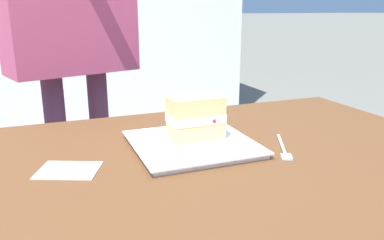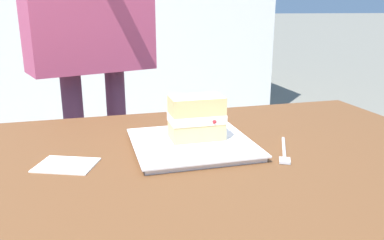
{
  "view_description": "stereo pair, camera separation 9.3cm",
  "coord_description": "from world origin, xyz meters",
  "px_view_note": "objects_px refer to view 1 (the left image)",
  "views": [
    {
      "loc": [
        0.22,
        0.74,
        1.06
      ],
      "look_at": [
        -0.1,
        -0.09,
        0.8
      ],
      "focal_mm": 36.26,
      "sensor_mm": 36.0,
      "label": 1
    },
    {
      "loc": [
        0.13,
        0.77,
        1.06
      ],
      "look_at": [
        -0.1,
        -0.09,
        0.8
      ],
      "focal_mm": 36.26,
      "sensor_mm": 36.0,
      "label": 2
    }
  ],
  "objects_px": {
    "paper_napkin": "(69,170)",
    "dessert_fork": "(283,148)",
    "patio_table": "(165,206)",
    "cake_slice": "(196,117)",
    "dessert_plate": "(192,144)"
  },
  "relations": [
    {
      "from": "paper_napkin",
      "to": "dessert_fork",
      "type": "bearing_deg",
      "value": 173.51
    },
    {
      "from": "patio_table",
      "to": "cake_slice",
      "type": "relative_size",
      "value": 11.44
    },
    {
      "from": "cake_slice",
      "to": "paper_napkin",
      "type": "distance_m",
      "value": 0.32
    },
    {
      "from": "dessert_plate",
      "to": "paper_napkin",
      "type": "height_order",
      "value": "dessert_plate"
    },
    {
      "from": "dessert_plate",
      "to": "cake_slice",
      "type": "distance_m",
      "value": 0.07
    },
    {
      "from": "patio_table",
      "to": "dessert_fork",
      "type": "xyz_separation_m",
      "value": [
        -0.3,
        0.0,
        0.1
      ]
    },
    {
      "from": "patio_table",
      "to": "dessert_plate",
      "type": "xyz_separation_m",
      "value": [
        -0.1,
        -0.09,
        0.1
      ]
    },
    {
      "from": "patio_table",
      "to": "dessert_fork",
      "type": "relative_size",
      "value": 9.53
    },
    {
      "from": "dessert_fork",
      "to": "paper_napkin",
      "type": "xyz_separation_m",
      "value": [
        0.49,
        -0.06,
        -0.0
      ]
    },
    {
      "from": "dessert_plate",
      "to": "patio_table",
      "type": "bearing_deg",
      "value": 42.15
    },
    {
      "from": "patio_table",
      "to": "cake_slice",
      "type": "bearing_deg",
      "value": -136.96
    },
    {
      "from": "dessert_plate",
      "to": "paper_napkin",
      "type": "relative_size",
      "value": 1.91
    },
    {
      "from": "cake_slice",
      "to": "dessert_fork",
      "type": "bearing_deg",
      "value": 148.1
    },
    {
      "from": "patio_table",
      "to": "dessert_plate",
      "type": "relative_size",
      "value": 5.32
    },
    {
      "from": "cake_slice",
      "to": "dessert_plate",
      "type": "bearing_deg",
      "value": 47.92
    }
  ]
}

